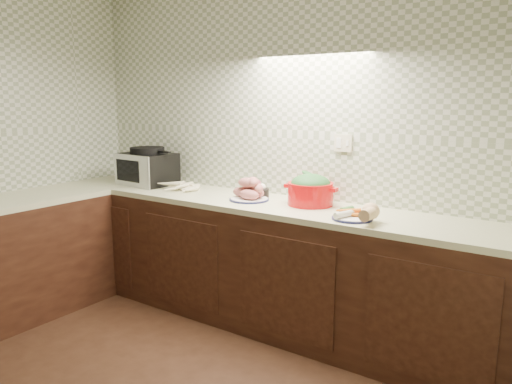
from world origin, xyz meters
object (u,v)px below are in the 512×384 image
Objects in this scene: parsnip_pile at (183,185)px; onion_bowl at (257,190)px; toaster_oven at (147,167)px; sweet_potato_plate at (250,191)px; dutch_oven at (311,190)px; veg_plate at (360,214)px.

parsnip_pile is 2.06× the size of onion_bowl.
parsnip_pile is at bearing 5.14° from toaster_oven.
dutch_oven is at bearing 13.04° from sweet_potato_plate.
parsnip_pile is at bearing 174.95° from sweet_potato_plate.
sweet_potato_plate is at bearing -77.24° from onion_bowl.
toaster_oven is at bearing 177.42° from dutch_oven.
sweet_potato_plate reaches higher than veg_plate.
onion_bowl is at bearing 5.73° from parsnip_pile.
veg_plate is (0.46, -0.22, -0.06)m from dutch_oven.
onion_bowl is (1.08, 0.08, -0.10)m from toaster_oven.
veg_plate is at bearing -30.01° from dutch_oven.
toaster_oven reaches higher than parsnip_pile.
toaster_oven is at bearing -175.79° from onion_bowl.
dutch_oven is 0.51m from veg_plate.
sweet_potato_plate is (0.71, -0.06, 0.04)m from parsnip_pile.
veg_plate is at bearing -6.47° from parsnip_pile.
toaster_oven reaches higher than onion_bowl.
sweet_potato_plate is 0.90m from veg_plate.
sweet_potato_plate is 0.45m from dutch_oven.
parsnip_pile is at bearing -174.27° from onion_bowl.
onion_bowl is 0.96m from veg_plate.
veg_plate is at bearing -15.16° from onion_bowl.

